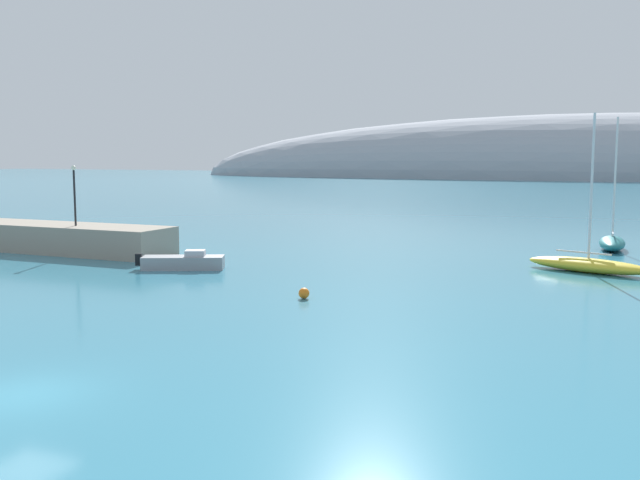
{
  "coord_description": "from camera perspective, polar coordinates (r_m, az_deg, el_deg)",
  "views": [
    {
      "loc": [
        17.1,
        -16.81,
        7.52
      ],
      "look_at": [
        0.12,
        24.16,
        2.32
      ],
      "focal_mm": 40.53,
      "sensor_mm": 36.0,
      "label": 1
    }
  ],
  "objects": [
    {
      "name": "sailboat_yellow_near_shore",
      "position": [
        49.83,
        20.42,
        -1.79
      ],
      "size": [
        8.27,
        4.52,
        10.21
      ],
      "rotation": [
        0.0,
        0.0,
        5.95
      ],
      "color": "yellow",
      "rests_on": "water"
    },
    {
      "name": "water",
      "position": [
        25.13,
        -22.32,
        -11.23
      ],
      "size": [
        600.0,
        600.0,
        0.0
      ],
      "primitive_type": "plane",
      "color": "teal",
      "rests_on": "ground"
    },
    {
      "name": "sailboat_teal_mid_mooring",
      "position": [
        62.29,
        22.06,
        -0.15
      ],
      "size": [
        2.17,
        6.2,
        10.53
      ],
      "rotation": [
        0.0,
        0.0,
        1.61
      ],
      "color": "#1E6B70",
      "rests_on": "water"
    },
    {
      "name": "mooring_buoy_orange",
      "position": [
        38.19,
        -1.28,
        -4.22
      ],
      "size": [
        0.58,
        0.58,
        0.58
      ],
      "primitive_type": "sphere",
      "color": "orange",
      "rests_on": "water"
    },
    {
      "name": "breakwater_rocks",
      "position": [
        61.09,
        -20.69,
        0.21
      ],
      "size": [
        21.74,
        5.05,
        2.17
      ],
      "primitive_type": "cube",
      "rotation": [
        0.0,
        0.0,
        -0.02
      ],
      "color": "gray",
      "rests_on": "ground"
    },
    {
      "name": "distant_ridge",
      "position": [
        250.93,
        20.49,
        4.55
      ],
      "size": [
        282.74,
        55.78,
        42.07
      ],
      "primitive_type": "ellipsoid",
      "color": "#999EA8",
      "rests_on": "ground"
    },
    {
      "name": "harbor_lamp_post",
      "position": [
        58.24,
        -18.83,
        3.83
      ],
      "size": [
        0.36,
        0.36,
        4.6
      ],
      "color": "black",
      "rests_on": "breakwater_rocks"
    },
    {
      "name": "motorboat_grey_foreground",
      "position": [
        48.83,
        -10.74,
        -1.72
      ],
      "size": [
        5.73,
        3.72,
        1.27
      ],
      "rotation": [
        0.0,
        0.0,
        0.42
      ],
      "color": "gray",
      "rests_on": "water"
    }
  ]
}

